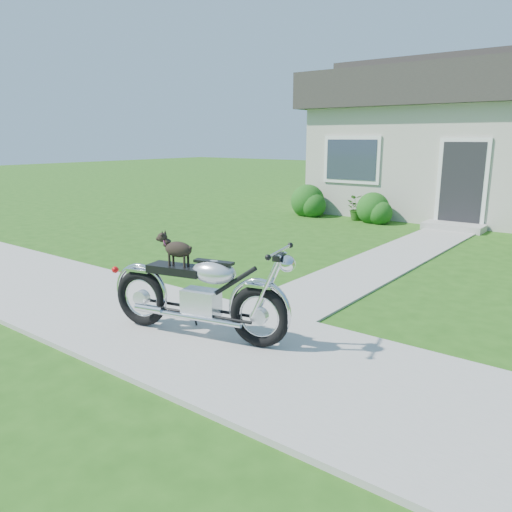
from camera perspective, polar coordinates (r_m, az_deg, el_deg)
The scene contains 5 objects.
ground at distance 4.82m, azimuth 9.23°, elevation -13.85°, with size 80.00×80.00×0.00m, color #235114.
sidewalk at distance 4.81m, azimuth 9.24°, elevation -13.64°, with size 24.00×2.20×0.04m, color #9E9B93.
walkway at distance 9.72m, azimuth 15.58°, elevation -0.08°, with size 1.20×8.00×0.03m, color #9E9B93.
potted_plant_left at distance 13.90m, azimuth 11.31°, elevation 5.37°, with size 0.58×0.51×0.65m, color #224D14.
motorcycle_with_dog at distance 5.49m, azimuth -6.38°, elevation -4.19°, with size 2.19×0.82×1.13m.
Camera 1 is at (1.98, -3.81, 2.19)m, focal length 35.00 mm.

